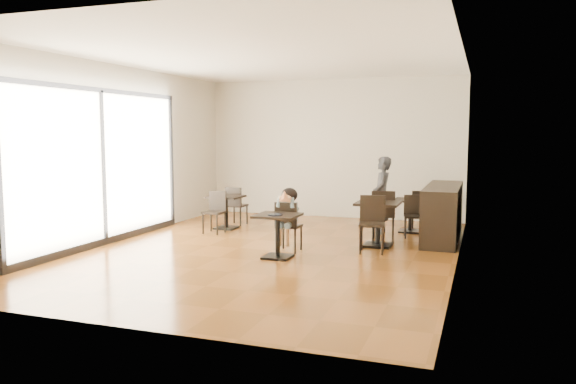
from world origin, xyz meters
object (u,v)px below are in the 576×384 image
at_px(cafe_table_back, 410,216).
at_px(cafe_table_left, 226,212).
at_px(chair_mid_a, 383,215).
at_px(chair_back_b, 414,217).
at_px(child_table, 278,236).
at_px(child, 289,220).
at_px(cafe_table_mid, 378,224).
at_px(chair_left_b, 214,213).
at_px(child_chair, 289,226).
at_px(adult_patron, 382,195).
at_px(chair_left_a, 237,206).
at_px(chair_back_a, 420,209).
at_px(chair_mid_b, 372,225).

bearing_deg(cafe_table_back, cafe_table_left, -166.74).
bearing_deg(chair_mid_a, chair_back_b, -143.03).
bearing_deg(cafe_table_left, child_table, -48.40).
xyz_separation_m(child_table, cafe_table_left, (-1.94, 2.18, -0.01)).
distance_m(child, cafe_table_mid, 1.61).
height_order(child_table, cafe_table_back, child_table).
bearing_deg(chair_left_b, chair_back_b, 15.63).
relative_size(child_chair, chair_left_b, 1.03).
bearing_deg(child, adult_patron, 61.92).
xyz_separation_m(child, cafe_table_mid, (1.33, 0.90, -0.14)).
height_order(child, chair_mid_a, child).
distance_m(chair_mid_a, chair_back_b, 0.70).
bearing_deg(cafe_table_back, cafe_table_mid, -102.58).
height_order(child_table, cafe_table_mid, cafe_table_mid).
relative_size(chair_left_b, chair_back_b, 1.03).
bearing_deg(cafe_table_left, chair_back_b, 4.62).
distance_m(chair_mid_a, chair_left_a, 3.35).
relative_size(adult_patron, chair_back_a, 1.90).
distance_m(chair_mid_b, chair_back_a, 2.74).
distance_m(adult_patron, cafe_table_back, 0.73).
height_order(chair_left_b, chair_back_b, chair_left_b).
bearing_deg(chair_back_b, chair_mid_a, -145.12).
height_order(cafe_table_mid, chair_left_b, chair_left_b).
xyz_separation_m(child, cafe_table_back, (1.68, 2.49, -0.20)).
distance_m(cafe_table_left, chair_left_b, 0.55).
xyz_separation_m(child_chair, chair_mid_a, (1.33, 1.45, 0.05)).
xyz_separation_m(adult_patron, cafe_table_left, (-3.11, -0.55, -0.41)).
bearing_deg(cafe_table_mid, chair_mid_b, -90.00).
xyz_separation_m(child_chair, chair_back_b, (1.81, 1.94, -0.02)).
distance_m(child_chair, cafe_table_mid, 1.60).
xyz_separation_m(chair_mid_b, chair_back_a, (0.49, 2.69, -0.07)).
height_order(child_table, chair_left_b, chair_left_b).
relative_size(cafe_table_back, chair_mid_a, 0.71).
xyz_separation_m(cafe_table_back, chair_mid_b, (-0.36, -2.14, 0.14)).
bearing_deg(chair_left_a, cafe_table_mid, 161.28).
distance_m(cafe_table_mid, chair_back_a, 2.20).
relative_size(chair_mid_a, chair_back_b, 1.18).
xyz_separation_m(child_table, chair_mid_b, (1.33, 0.90, 0.12)).
bearing_deg(child, chair_back_a, 59.15).
bearing_deg(cafe_table_left, cafe_table_back, 13.26).
distance_m(cafe_table_mid, chair_left_a, 3.51).
distance_m(chair_left_b, chair_back_b, 3.85).
distance_m(child_chair, chair_mid_b, 1.37).
height_order(cafe_table_back, chair_back_a, chair_back_a).
xyz_separation_m(chair_mid_a, chair_left_a, (-3.27, 0.74, -0.06)).
bearing_deg(child_chair, chair_mid_b, -165.39).
height_order(child, cafe_table_back, child).
xyz_separation_m(child_chair, child, (0.00, 0.00, 0.11)).
bearing_deg(adult_patron, chair_mid_a, 1.68).
height_order(adult_patron, chair_mid_b, adult_patron).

